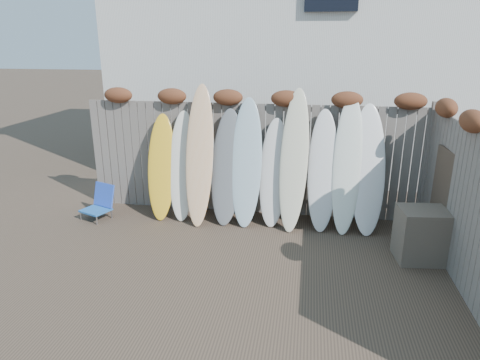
% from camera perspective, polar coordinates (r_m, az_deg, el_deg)
% --- Properties ---
extents(ground, '(80.00, 80.00, 0.00)m').
position_cam_1_polar(ground, '(5.87, -1.93, -12.98)').
color(ground, '#493A2D').
extents(back_fence, '(6.05, 0.28, 2.24)m').
position_cam_1_polar(back_fence, '(7.61, 1.89, 4.06)').
color(back_fence, slate).
rests_on(back_fence, ground).
extents(right_fence, '(0.28, 4.40, 2.24)m').
position_cam_1_polar(right_fence, '(5.86, 28.60, -2.98)').
color(right_fence, slate).
rests_on(right_fence, ground).
extents(house, '(8.50, 5.50, 6.33)m').
position_cam_1_polar(house, '(11.44, 7.14, 18.84)').
color(house, silver).
rests_on(house, ground).
extents(beach_chair, '(0.59, 0.61, 0.60)m').
position_cam_1_polar(beach_chair, '(8.03, -18.18, -2.87)').
color(beach_chair, '#2262AE').
rests_on(beach_chair, ground).
extents(wooden_crate, '(0.72, 0.62, 0.77)m').
position_cam_1_polar(wooden_crate, '(6.68, 23.03, -6.76)').
color(wooden_crate, brown).
rests_on(wooden_crate, ground).
extents(lattice_panel, '(0.14, 1.04, 1.55)m').
position_cam_1_polar(lattice_panel, '(6.82, 25.75, -3.06)').
color(lattice_panel, brown).
rests_on(lattice_panel, ground).
extents(surfboard_0, '(0.54, 0.69, 1.82)m').
position_cam_1_polar(surfboard_0, '(7.66, -10.43, 1.72)').
color(surfboard_0, yellow).
rests_on(surfboard_0, ground).
extents(surfboard_1, '(0.52, 0.70, 1.87)m').
position_cam_1_polar(surfboard_1, '(7.57, -7.68, 1.88)').
color(surfboard_1, silver).
rests_on(surfboard_1, ground).
extents(surfboard_2, '(0.51, 0.84, 2.34)m').
position_cam_1_polar(surfboard_2, '(7.31, -5.41, 3.30)').
color(surfboard_2, tan).
rests_on(surfboard_2, ground).
extents(surfboard_3, '(0.57, 0.71, 1.94)m').
position_cam_1_polar(surfboard_3, '(7.32, -1.76, 1.73)').
color(surfboard_3, slate).
rests_on(surfboard_3, ground).
extents(surfboard_4, '(0.54, 0.77, 2.13)m').
position_cam_1_polar(surfboard_4, '(7.25, 0.87, 2.37)').
color(surfboard_4, '#9AB6C3').
rests_on(surfboard_4, ground).
extents(surfboard_5, '(0.52, 0.66, 1.79)m').
position_cam_1_polar(surfboard_5, '(7.28, 4.52, 1.00)').
color(surfboard_5, silver).
rests_on(surfboard_5, ground).
extents(surfboard_6, '(0.52, 0.84, 2.30)m').
position_cam_1_polar(surfboard_6, '(7.12, 7.21, 2.64)').
color(surfboard_6, beige).
rests_on(surfboard_6, ground).
extents(surfboard_7, '(0.50, 0.70, 1.97)m').
position_cam_1_polar(surfboard_7, '(7.20, 10.96, 1.25)').
color(surfboard_7, silver).
rests_on(surfboard_7, ground).
extents(surfboard_8, '(0.52, 0.81, 2.20)m').
position_cam_1_polar(surfboard_8, '(7.18, 14.10, 1.95)').
color(surfboard_8, white).
rests_on(surfboard_8, ground).
extents(surfboard_9, '(0.60, 0.77, 2.07)m').
position_cam_1_polar(surfboard_9, '(7.23, 16.70, 1.32)').
color(surfboard_9, white).
rests_on(surfboard_9, ground).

